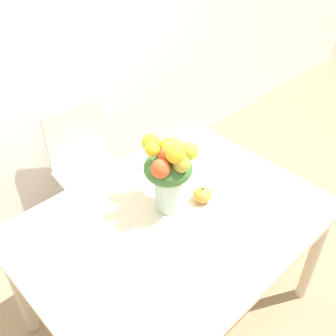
{
  "coord_description": "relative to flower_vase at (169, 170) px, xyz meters",
  "views": [
    {
      "loc": [
        -0.89,
        -0.9,
        2.06
      ],
      "look_at": [
        0.05,
        0.08,
        0.98
      ],
      "focal_mm": 42.0,
      "sensor_mm": 36.0,
      "label": 1
    }
  ],
  "objects": [
    {
      "name": "ground_plane",
      "position": [
        -0.05,
        -0.08,
        -0.96
      ],
      "size": [
        12.0,
        12.0,
        0.0
      ],
      "primitive_type": "plane",
      "color": "#8E7556"
    },
    {
      "name": "dining_table",
      "position": [
        -0.05,
        -0.08,
        -0.31
      ],
      "size": [
        1.38,
        1.04,
        0.74
      ],
      "color": "beige",
      "rests_on": "ground_plane"
    },
    {
      "name": "dining_chair_near_window",
      "position": [
        0.06,
        0.82,
        -0.51
      ],
      "size": [
        0.46,
        0.46,
        0.85
      ],
      "rotation": [
        0.0,
        0.0,
        -0.1
      ],
      "color": "silver",
      "rests_on": "ground_plane"
    },
    {
      "name": "flower_vase",
      "position": [
        0.0,
        0.0,
        0.0
      ],
      "size": [
        0.28,
        0.29,
        0.39
      ],
      "color": "#B2CCBC",
      "rests_on": "dining_table"
    },
    {
      "name": "wall_back",
      "position": [
        -0.05,
        1.1,
        0.39
      ],
      "size": [
        8.0,
        0.06,
        2.7
      ],
      "color": "white",
      "rests_on": "ground_plane"
    },
    {
      "name": "pumpkin",
      "position": [
        0.14,
        -0.09,
        -0.18
      ],
      "size": [
        0.09,
        0.09,
        0.08
      ],
      "color": "gold",
      "rests_on": "dining_table"
    }
  ]
}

